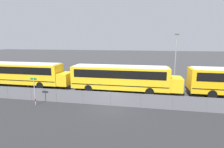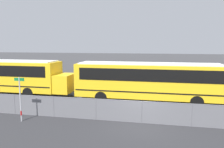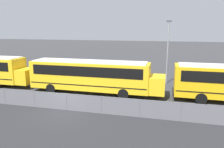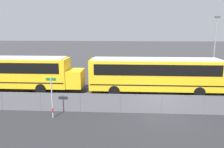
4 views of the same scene
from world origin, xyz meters
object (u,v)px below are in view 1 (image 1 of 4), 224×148
school_bus_1 (22,72)px  school_bus_2 (122,77)px  street_sign (35,91)px  light_pole (176,57)px

school_bus_1 → school_bus_2: 14.60m
street_sign → light_pole: size_ratio=0.39×
school_bus_1 → school_bus_2: same height
school_bus_2 → light_pole: bearing=39.8°
light_pole → street_sign: bearing=-141.3°
school_bus_2 → light_pole: light_pole is taller
light_pole → school_bus_1: bearing=-165.0°
school_bus_2 → street_sign: size_ratio=4.77×
street_sign → school_bus_2: bearing=37.8°
light_pole → school_bus_2: bearing=-140.2°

